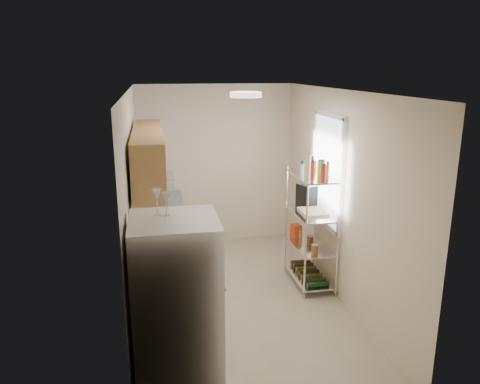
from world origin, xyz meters
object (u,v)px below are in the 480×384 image
(refrigerator, at_px, (177,316))
(cutting_board, at_px, (313,212))
(espresso_machine, at_px, (307,194))
(rice_cooker, at_px, (160,224))
(frying_pan_large, at_px, (162,218))

(refrigerator, distance_m, cutting_board, 2.78)
(refrigerator, height_order, espresso_machine, refrigerator)
(refrigerator, relative_size, espresso_machine, 5.48)
(refrigerator, xyz_separation_m, rice_cooker, (-0.09, 1.96, 0.16))
(rice_cooker, distance_m, espresso_machine, 2.05)
(refrigerator, distance_m, rice_cooker, 1.96)
(refrigerator, bearing_deg, espresso_machine, 51.33)
(frying_pan_large, distance_m, cutting_board, 1.99)
(refrigerator, height_order, rice_cooker, refrigerator)
(rice_cooker, xyz_separation_m, frying_pan_large, (0.03, 0.50, -0.09))
(refrigerator, bearing_deg, rice_cooker, 92.52)
(cutting_board, bearing_deg, frying_pan_large, 167.64)
(rice_cooker, bearing_deg, cutting_board, 2.30)
(refrigerator, height_order, cutting_board, refrigerator)
(refrigerator, xyz_separation_m, cutting_board, (1.89, 2.04, 0.17))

